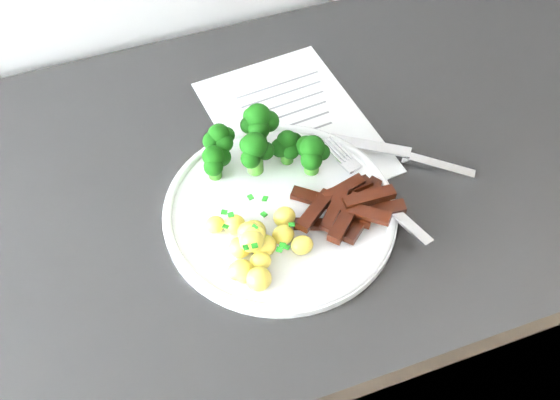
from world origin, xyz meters
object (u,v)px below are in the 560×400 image
(plate, at_px, (280,211))
(potatoes, at_px, (256,244))
(recipe_paper, at_px, (293,126))
(broccoli, at_px, (261,143))
(fork, at_px, (377,193))
(counter, at_px, (303,329))
(beef_strips, at_px, (350,206))
(knife, at_px, (418,160))

(plate, relative_size, potatoes, 2.50)
(recipe_paper, height_order, broccoli, broccoli)
(plate, bearing_deg, fork, -11.17)
(counter, relative_size, broccoli, 15.60)
(beef_strips, bearing_deg, counter, 97.34)
(potatoes, relative_size, fork, 0.58)
(recipe_paper, distance_m, beef_strips, 0.17)
(plate, height_order, potatoes, potatoes)
(beef_strips, xyz_separation_m, fork, (0.04, 0.01, -0.00))
(counter, height_order, broccoli, broccoli)
(beef_strips, xyz_separation_m, knife, (0.12, 0.05, -0.01))
(plate, xyz_separation_m, knife, (0.20, 0.01, 0.00))
(potatoes, bearing_deg, counter, 43.30)
(broccoli, relative_size, potatoes, 1.35)
(recipe_paper, bearing_deg, beef_strips, -86.85)
(recipe_paper, distance_m, broccoli, 0.10)
(plate, bearing_deg, broccoli, 87.90)
(broccoli, height_order, potatoes, broccoli)
(broccoli, distance_m, beef_strips, 0.14)
(beef_strips, height_order, fork, beef_strips)
(fork, bearing_deg, knife, 25.93)
(potatoes, xyz_separation_m, fork, (0.17, 0.02, -0.01))
(potatoes, bearing_deg, beef_strips, 7.23)
(counter, bearing_deg, knife, -18.98)
(recipe_paper, xyz_separation_m, fork, (0.05, -0.16, 0.02))
(plate, distance_m, potatoes, 0.07)
(counter, xyz_separation_m, knife, (0.13, -0.04, 0.46))
(recipe_paper, bearing_deg, potatoes, -122.50)
(beef_strips, bearing_deg, plate, 157.82)
(recipe_paper, bearing_deg, counter, -91.96)
(plate, bearing_deg, potatoes, -134.75)
(beef_strips, relative_size, knife, 0.85)
(counter, height_order, fork, fork)
(beef_strips, bearing_deg, broccoli, 124.49)
(counter, xyz_separation_m, plate, (-0.07, -0.06, 0.46))
(recipe_paper, relative_size, knife, 1.75)
(broccoli, distance_m, fork, 0.16)
(fork, bearing_deg, potatoes, -171.63)
(counter, height_order, potatoes, potatoes)
(recipe_paper, height_order, knife, knife)
(counter, relative_size, fork, 12.18)
(recipe_paper, xyz_separation_m, potatoes, (-0.12, -0.18, 0.02))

